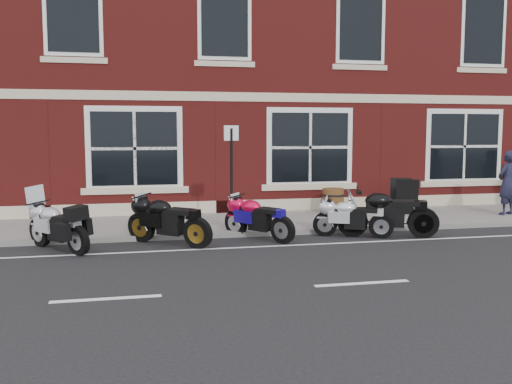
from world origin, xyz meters
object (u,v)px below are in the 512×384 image
Objects in this scene: moto_sport_silver at (351,217)px; moto_touring_silver at (58,225)px; pedestrian_left at (507,183)px; parking_sign at (231,170)px; barrel_planter at (333,201)px; moto_naked_black at (386,212)px; a_board_sign at (404,196)px; moto_sport_red at (258,217)px; moto_sport_black at (168,219)px.

moto_touring_silver is at bearing 116.42° from moto_sport_silver.
pedestrian_left is 0.73× the size of parking_sign.
moto_sport_silver and barrel_planter have the same top height.
moto_naked_black is at bearing 0.12° from pedestrian_left.
a_board_sign is at bearing -15.57° from moto_naked_black.
moto_touring_silver is 0.98× the size of moto_sport_red.
parking_sign reaches higher than moto_sport_black.
moto_sport_silver is 0.96× the size of pedestrian_left.
parking_sign is (-3.44, 0.97, 0.94)m from moto_naked_black.
moto_touring_silver is 6.46m from moto_sport_silver.
moto_sport_black is at bearing -12.11° from pedestrian_left.
pedestrian_left is (7.43, 1.47, 0.50)m from moto_sport_red.
pedestrian_left reaches higher than a_board_sign.
moto_sport_silver is 0.70× the size of parking_sign.
moto_sport_black is at bearing 107.04° from moto_naked_black.
pedestrian_left is at bearing -48.82° from moto_naked_black.
parking_sign is at bearing -25.96° from moto_touring_silver.
pedestrian_left is at bearing -25.80° from moto_sport_red.
moto_touring_silver is at bearing -173.36° from parking_sign.
moto_sport_black is 7.12m from a_board_sign.
moto_touring_silver is 9.30m from a_board_sign.
moto_touring_silver is at bearing -143.52° from a_board_sign.
moto_sport_black reaches higher than moto_sport_red.
a_board_sign reaches higher than moto_sport_red.
moto_naked_black is 0.91× the size of parking_sign.
parking_sign is at bearing -141.97° from a_board_sign.
moto_touring_silver is 1.62× the size of a_board_sign.
moto_sport_black is at bearing -148.91° from barrel_planter.
moto_sport_silver is at bearing -48.60° from moto_sport_black.
a_board_sign is 5.49m from parking_sign.
moto_sport_black reaches higher than barrel_planter.
moto_touring_silver is 0.94× the size of moto_sport_black.
moto_touring_silver is at bearing 146.61° from moto_sport_red.
parking_sign is (3.79, 0.88, 1.00)m from moto_touring_silver.
moto_naked_black reaches higher than barrel_planter.
moto_naked_black is at bearing -43.96° from moto_sport_red.
moto_sport_red is 0.97× the size of moto_sport_black.
moto_sport_red is at bearing -57.20° from parking_sign.
pedestrian_left is (4.49, 1.83, 0.42)m from moto_naked_black.
moto_naked_black reaches higher than moto_sport_silver.
moto_touring_silver is 2.26m from moto_sport_black.
pedestrian_left is at bearing -0.25° from parking_sign.
moto_sport_red is 3.89m from barrel_planter.
moto_touring_silver is 11.85m from pedestrian_left.
pedestrian_left is 1.77× the size of a_board_sign.
a_board_sign is 0.41× the size of parking_sign.
moto_touring_silver reaches higher than moto_sport_black.
a_board_sign is (1.75, 2.53, 0.03)m from moto_naked_black.
barrel_planter is (7.07, 2.98, -0.06)m from moto_touring_silver.
parking_sign reaches higher than moto_touring_silver.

